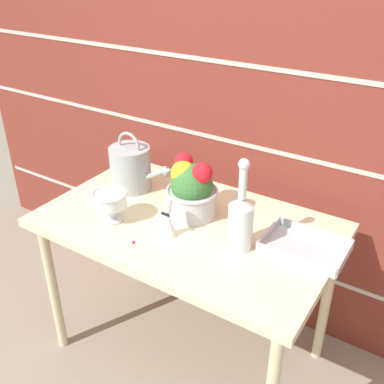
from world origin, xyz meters
name	(u,v)px	position (x,y,z in m)	size (l,w,h in m)	color
ground_plane	(188,349)	(0.00, 0.00, 0.00)	(12.00, 12.00, 0.00)	gray
brick_wall	(247,104)	(0.00, 0.50, 1.10)	(3.60, 0.08, 2.20)	maroon
patio_table	(187,236)	(0.00, 0.00, 0.67)	(1.19, 0.72, 0.74)	beige
watering_can	(131,167)	(-0.37, 0.10, 0.84)	(0.33, 0.18, 0.27)	#9EA3A8
crystal_pedestal_bowl	(110,201)	(-0.26, -0.16, 0.83)	(0.14, 0.14, 0.13)	silver
flower_planter	(191,189)	(-0.02, 0.06, 0.86)	(0.22, 0.22, 0.26)	#BCBCC1
glass_decanter	(241,219)	(0.26, -0.04, 0.86)	(0.09, 0.09, 0.36)	silver
figurine_vase	(168,221)	(-0.01, -0.12, 0.81)	(0.06, 0.06, 0.16)	white
wire_tray	(305,248)	(0.47, 0.07, 0.75)	(0.30, 0.21, 0.04)	#B7B7BC
fallen_petal	(134,242)	(-0.09, -0.24, 0.74)	(0.01, 0.01, 0.01)	red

